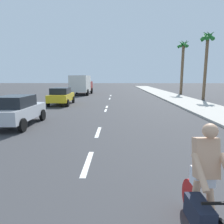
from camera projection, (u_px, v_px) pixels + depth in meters
ground_plane at (107, 107)px, 17.46m from camera, size 160.00×160.00×0.00m
sidewalk_strip at (191, 103)px, 19.24m from camera, size 3.60×80.00×0.14m
lane_stripe_2 at (88, 163)px, 5.89m from camera, size 0.16×1.80×0.01m
lane_stripe_3 at (98, 132)px, 9.27m from camera, size 0.16×1.80×0.01m
lane_stripe_4 at (106, 110)px, 15.69m from camera, size 0.16×1.80×0.01m
lane_stripe_5 at (107, 107)px, 17.06m from camera, size 0.16×1.80×0.01m
lane_stripe_6 at (110, 99)px, 24.14m from camera, size 0.16×1.80×0.01m
lane_stripe_7 at (111, 95)px, 28.58m from camera, size 0.16×1.80×0.01m
cyclist at (204, 189)px, 2.99m from camera, size 0.64×1.71×1.82m
parked_car_silver at (17, 110)px, 10.40m from camera, size 1.80×3.82×1.57m
parked_car_yellow at (61, 96)px, 18.64m from camera, size 2.00×4.10×1.57m
delivery_truck at (81, 84)px, 29.94m from camera, size 2.80×6.30×2.80m
palm_tree_far at (207, 46)px, 22.15m from camera, size 1.81×1.80×7.65m
palm_tree_distant at (183, 55)px, 29.87m from camera, size 1.86×1.78×8.11m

